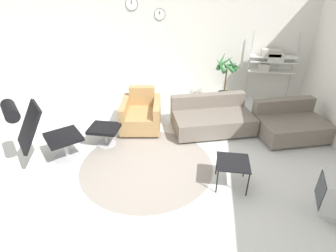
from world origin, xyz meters
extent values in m
plane|color=silver|center=(0.00, 0.00, 0.00)|extent=(12.00, 12.00, 0.00)
cube|color=silver|center=(0.00, 3.19, 1.40)|extent=(12.00, 0.06, 2.80)
cylinder|color=black|center=(-1.21, 3.15, 2.21)|extent=(0.30, 0.01, 0.30)
cylinder|color=white|center=(-1.21, 3.15, 2.21)|extent=(0.29, 0.02, 0.29)
cube|color=black|center=(-1.21, 3.13, 2.25)|extent=(0.01, 0.01, 0.09)
cylinder|color=black|center=(-0.52, 3.15, 1.98)|extent=(0.27, 0.01, 0.27)
cylinder|color=white|center=(-0.52, 3.15, 1.98)|extent=(0.25, 0.02, 0.25)
cube|color=black|center=(-0.52, 3.13, 2.02)|extent=(0.01, 0.01, 0.08)
cylinder|color=gray|center=(-0.17, -0.17, 0.00)|extent=(2.21, 2.21, 0.01)
cylinder|color=#BCBCC1|center=(-1.59, -0.17, 0.01)|extent=(0.62, 0.62, 0.02)
cylinder|color=#BCBCC1|center=(-1.59, -0.17, 0.20)|extent=(0.06, 0.06, 0.35)
cube|color=black|center=(-1.59, -0.17, 0.41)|extent=(0.77, 0.78, 0.06)
cube|color=black|center=(-1.91, -0.48, 0.76)|extent=(0.67, 0.68, 0.66)
cylinder|color=black|center=(-2.04, -0.60, 1.08)|extent=(0.49, 0.50, 0.20)
cylinder|color=#BCBCC1|center=(-1.07, 0.34, 0.01)|extent=(0.36, 0.36, 0.02)
cylinder|color=#BCBCC1|center=(-1.07, 0.34, 0.16)|extent=(0.05, 0.05, 0.29)
cube|color=black|center=(-1.07, 0.34, 0.34)|extent=(0.54, 0.46, 0.06)
cube|color=silver|center=(-0.55, 1.03, 0.03)|extent=(0.74, 0.84, 0.06)
cube|color=#AD8451|center=(-0.55, 1.03, 0.23)|extent=(0.67, 0.98, 0.33)
cube|color=#AD8451|center=(-0.60, 1.39, 0.59)|extent=(0.55, 0.26, 0.39)
cube|color=#AD8451|center=(-0.22, 1.08, 0.33)|extent=(0.26, 0.92, 0.55)
cube|color=#AD8451|center=(-0.87, 0.98, 0.33)|extent=(0.26, 0.92, 0.55)
cube|color=black|center=(0.89, 1.16, 0.03)|extent=(1.58, 1.18, 0.05)
cube|color=#70665B|center=(0.89, 1.16, 0.22)|extent=(1.77, 1.36, 0.33)
cube|color=#70665B|center=(0.78, 1.50, 0.52)|extent=(1.55, 0.68, 0.28)
cube|color=black|center=(2.40, 1.15, 0.03)|extent=(1.31, 1.09, 0.05)
cube|color=#70665B|center=(2.40, 1.15, 0.22)|extent=(1.48, 1.26, 0.33)
cube|color=#70665B|center=(2.29, 1.49, 0.52)|extent=(1.25, 0.58, 0.28)
cube|color=black|center=(1.19, -0.44, 0.41)|extent=(0.47, 0.47, 0.02)
cylinder|color=black|center=(0.98, -0.66, 0.20)|extent=(0.02, 0.02, 0.40)
cylinder|color=black|center=(1.40, -0.66, 0.20)|extent=(0.02, 0.02, 0.40)
cylinder|color=black|center=(0.98, -0.23, 0.20)|extent=(0.02, 0.02, 0.40)
cylinder|color=black|center=(1.40, -0.23, 0.20)|extent=(0.02, 0.02, 0.40)
cylinder|color=#B7B7B7|center=(2.47, -0.86, 0.08)|extent=(0.30, 0.30, 0.16)
cube|color=#282D33|center=(2.26, -0.82, 0.38)|extent=(0.09, 0.38, 0.37)
cylinder|color=#333338|center=(1.17, 2.52, 0.16)|extent=(0.32, 0.32, 0.31)
cylinder|color=#382819|center=(1.17, 2.52, 0.30)|extent=(0.30, 0.30, 0.02)
cylinder|color=brown|center=(1.17, 2.52, 0.60)|extent=(0.04, 0.04, 0.58)
cone|color=#2D6B33|center=(1.36, 2.49, 0.99)|extent=(0.18, 0.44, 0.28)
cone|color=#2D6B33|center=(1.26, 2.64, 0.97)|extent=(0.32, 0.30, 0.23)
cone|color=#2D6B33|center=(1.13, 2.70, 1.02)|extent=(0.42, 0.19, 0.33)
cone|color=#2D6B33|center=(1.03, 2.60, 1.06)|extent=(0.27, 0.39, 0.41)
cone|color=#2D6B33|center=(1.01, 2.43, 1.00)|extent=(0.30, 0.41, 0.30)
cone|color=#2D6B33|center=(1.16, 2.37, 1.00)|extent=(0.37, 0.12, 0.30)
cone|color=#2D6B33|center=(1.26, 2.41, 1.06)|extent=(0.34, 0.30, 0.40)
cylinder|color=#BCBCC1|center=(1.74, 3.04, 0.84)|extent=(0.03, 0.03, 1.67)
cylinder|color=#BCBCC1|center=(2.76, 3.04, 0.84)|extent=(0.03, 0.03, 1.67)
cube|color=white|center=(2.25, 2.92, 0.77)|extent=(1.08, 0.28, 0.02)
cube|color=white|center=(2.25, 2.92, 1.02)|extent=(1.08, 0.28, 0.02)
cube|color=white|center=(2.25, 2.92, 1.13)|extent=(1.08, 0.28, 0.02)
cube|color=beige|center=(2.06, 2.91, 0.87)|extent=(0.23, 0.24, 0.18)
cube|color=silver|center=(2.29, 2.91, 1.12)|extent=(0.36, 0.24, 0.18)
cube|color=#B7B2A8|center=(2.17, 2.91, 1.22)|extent=(0.44, 0.24, 0.15)
camera|label=1|loc=(0.72, -3.60, 2.72)|focal=28.00mm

